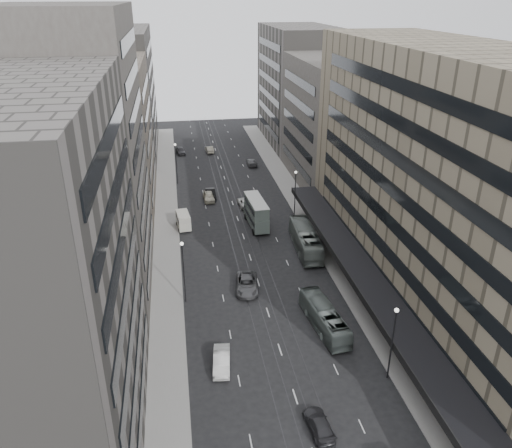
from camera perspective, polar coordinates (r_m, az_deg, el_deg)
ground at (r=54.84m, az=2.98°, el=-14.79°), size 220.00×220.00×0.00m
sidewalk_right at (r=88.69m, az=5.46°, el=1.60°), size 4.00×125.00×0.15m
sidewalk_left at (r=86.05m, az=-10.20°, el=0.54°), size 4.00×125.00×0.15m
department_store at (r=61.48m, az=21.63°, el=4.07°), size 19.20×60.00×30.00m
building_right_mid at (r=100.83m, az=8.98°, el=11.42°), size 15.00×28.00×24.00m
building_right_far at (r=128.71m, az=4.86°, el=15.43°), size 15.00×32.00×28.00m
building_left_a at (r=40.46m, az=-25.29°, el=-7.39°), size 15.00×28.00×30.00m
building_left_b at (r=63.86m, az=-19.90°, el=7.04°), size 15.00×26.00×34.00m
building_left_c at (r=90.74m, az=-16.89°, el=9.49°), size 15.00×28.00×25.00m
building_left_d at (r=122.51m, az=-15.34°, el=14.19°), size 15.00×38.00×28.00m
lamp_right_near at (r=50.64m, az=15.40°, el=-12.18°), size 0.44×0.44×8.32m
lamp_right_far at (r=83.99m, az=4.50°, el=4.05°), size 0.44×0.44×8.32m
lamp_left_near at (r=60.89m, az=-8.32°, el=-4.68°), size 0.44×0.44×8.32m
lamp_left_far at (r=100.62m, az=-9.13°, el=7.36°), size 0.44×0.44×8.32m
bus_near at (r=58.29m, az=7.81°, el=-10.53°), size 3.53×10.41×2.84m
bus_far at (r=74.45m, az=5.68°, el=-1.78°), size 3.56×12.49×3.44m
double_decker at (r=81.38m, az=0.03°, el=1.38°), size 3.09×8.67×4.66m
panel_van at (r=81.81m, az=-8.31°, el=0.44°), size 2.49×4.43×2.67m
sedan_1 at (r=53.04m, az=-3.95°, el=-15.32°), size 2.22×4.96×1.58m
sedan_2 at (r=64.88m, az=-1.06°, el=-6.88°), size 3.49×6.27×1.66m
sedan_3 at (r=47.38m, az=7.22°, el=-21.77°), size 2.19×4.73×1.34m
sedan_4 at (r=92.74m, az=-5.42°, el=3.17°), size 2.05×4.90×1.66m
sedan_5 at (r=94.03m, az=-5.22°, el=3.47°), size 1.83×4.92×1.60m
sedan_6 at (r=89.99m, az=-1.26°, el=2.49°), size 2.59×5.12×1.39m
sedan_7 at (r=111.99m, az=-0.48°, el=7.08°), size 2.22×5.05×1.44m
sedan_8 at (r=121.58m, az=-8.62°, el=8.28°), size 2.40×4.84×1.59m
sedan_9 at (r=122.05m, az=-5.34°, el=8.49°), size 1.96×4.60×1.47m
pedestrian at (r=50.94m, az=20.70°, el=-18.92°), size 0.76×0.65×1.76m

